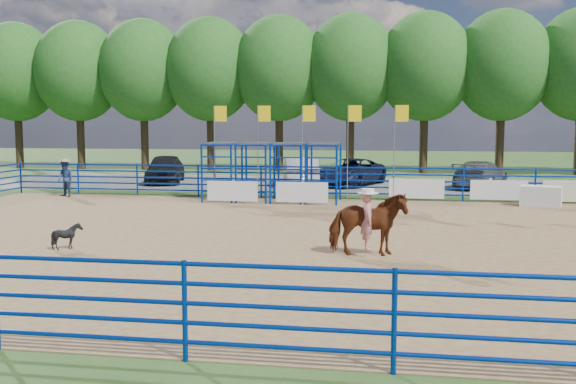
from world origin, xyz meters
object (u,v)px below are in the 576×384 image
object	(u,v)px
car_b	(300,171)
horse_and_rider	(368,221)
car_d	(480,174)
announcer_table	(541,196)
car_c	(350,172)
spectator_cowboy	(65,178)
calf	(67,236)
car_a	(165,168)

from	to	relation	value
car_b	horse_and_rider	bearing A→B (deg)	91.34
horse_and_rider	car_d	distance (m)	19.22
announcer_table	car_c	world-z (taller)	car_c
spectator_cowboy	car_b	xyz separation A→B (m)	(10.05, 6.81, -0.08)
car_b	car_c	size ratio (longest dim) A/B	0.92
calf	spectator_cowboy	xyz separation A→B (m)	(-6.25, 11.51, 0.51)
horse_and_rider	car_a	world-z (taller)	horse_and_rider
calf	horse_and_rider	bearing A→B (deg)	-75.46
announcer_table	spectator_cowboy	size ratio (longest dim) A/B	0.91
announcer_table	horse_and_rider	world-z (taller)	horse_and_rider
car_b	car_c	xyz separation A→B (m)	(2.67, 0.87, -0.07)
car_d	calf	bearing A→B (deg)	75.63
horse_and_rider	car_c	bearing A→B (deg)	95.08
car_a	car_b	bearing A→B (deg)	-18.02
car_a	car_c	distance (m)	10.59
car_a	car_d	bearing A→B (deg)	-13.68
calf	car_a	world-z (taller)	car_a
horse_and_rider	car_a	bearing A→B (deg)	123.50
calf	car_c	bearing A→B (deg)	-7.01
car_b	car_a	bearing A→B (deg)	-16.67
announcer_table	car_d	distance (m)	7.64
announcer_table	horse_and_rider	distance (m)	12.87
car_a	car_c	size ratio (longest dim) A/B	0.92
horse_and_rider	spectator_cowboy	size ratio (longest dim) A/B	1.44
horse_and_rider	spectator_cowboy	xyz separation A→B (m)	(-14.39, 11.09, -0.05)
horse_and_rider	calf	distance (m)	8.17
announcer_table	calf	xyz separation A→B (m)	(-14.80, -11.41, -0.06)
announcer_table	car_b	bearing A→B (deg)	147.86
car_a	car_b	distance (m)	7.94
horse_and_rider	spectator_cowboy	bearing A→B (deg)	142.37
car_a	car_b	size ratio (longest dim) A/B	1.00
car_c	car_d	distance (m)	6.88
calf	car_a	xyz separation A→B (m)	(-4.11, 18.93, 0.45)
calf	announcer_table	bearing A→B (deg)	-40.72
car_b	car_d	bearing A→B (deg)	171.27
car_b	calf	bearing A→B (deg)	65.99
calf	spectator_cowboy	size ratio (longest dim) A/B	0.42
car_c	spectator_cowboy	bearing A→B (deg)	-128.18
car_a	car_c	world-z (taller)	car_a
spectator_cowboy	car_b	world-z (taller)	spectator_cowboy
calf	car_b	bearing A→B (deg)	-0.10
car_b	car_c	bearing A→B (deg)	-174.22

